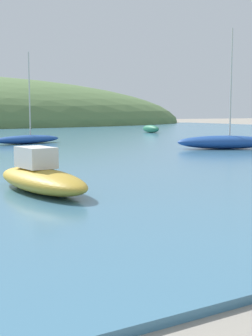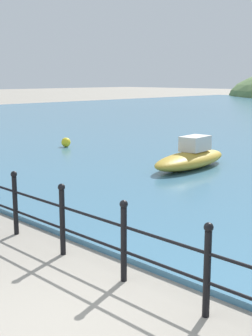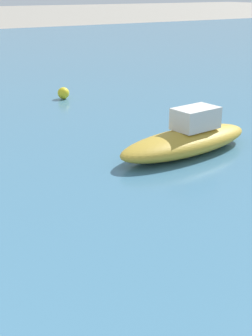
% 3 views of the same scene
% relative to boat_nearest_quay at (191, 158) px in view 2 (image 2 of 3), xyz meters
% --- Properties ---
extents(ground_plane, '(200.00, 200.00, 0.00)m').
position_rel_boat_nearest_quay_xyz_m(ground_plane, '(4.58, -8.65, -0.42)').
color(ground_plane, gray).
extents(iron_railing, '(8.78, 0.12, 1.21)m').
position_rel_boat_nearest_quay_xyz_m(iron_railing, '(4.31, -7.15, 0.23)').
color(iron_railing, black).
rests_on(iron_railing, ground).
extents(boat_nearest_quay, '(1.50, 3.60, 0.98)m').
position_rel_boat_nearest_quay_xyz_m(boat_nearest_quay, '(0.00, 0.00, 0.00)').
color(boat_nearest_quay, gold).
rests_on(boat_nearest_quay, water).
extents(mooring_buoy, '(0.38, 0.38, 0.38)m').
position_rel_boat_nearest_quay_xyz_m(mooring_buoy, '(-6.36, -0.03, -0.13)').
color(mooring_buoy, yellow).
rests_on(mooring_buoy, water).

